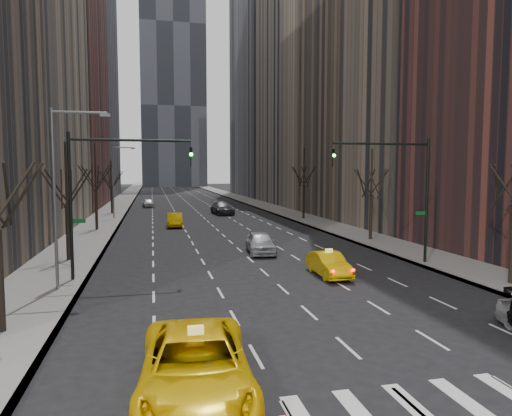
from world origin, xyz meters
TOP-DOWN VIEW (x-y plane):
  - ground at (0.00, 0.00)m, footprint 400.00×400.00m
  - sidewalk_left at (-12.25, 70.00)m, footprint 4.50×320.00m
  - sidewalk_right at (12.25, 70.00)m, footprint 4.50×320.00m
  - bld_left_far at (-21.50, 66.00)m, footprint 14.00×28.00m
  - bld_left_deep at (-21.50, 96.00)m, footprint 14.00×30.00m
  - bld_right_far at (21.50, 64.00)m, footprint 14.00×28.00m
  - bld_right_deep at (21.50, 95.00)m, footprint 14.00×30.00m
  - tower_far at (2.00, 170.00)m, footprint 24.00×24.00m
  - tree_lw_b at (-12.00, 18.00)m, footprint 3.36×3.50m
  - tree_lw_c at (-12.00, 34.00)m, footprint 3.36×3.50m
  - tree_lw_d at (-12.00, 52.00)m, footprint 3.36×3.50m
  - tree_rw_b at (12.00, 22.00)m, footprint 3.36×3.50m
  - tree_rw_c at (12.00, 40.00)m, footprint 3.36×3.50m
  - traffic_mast_left at (-9.11, 12.00)m, footprint 6.69×0.39m
  - traffic_mast_right at (9.11, 12.00)m, footprint 6.69×0.39m
  - streetlight_near at (-10.84, 10.00)m, footprint 2.83×0.22m
  - streetlight_far at (-10.84, 45.00)m, footprint 2.83×0.22m
  - taxi_suv at (-5.44, -2.38)m, footprint 3.38×6.57m
  - taxi_sedan at (3.40, 10.23)m, footprint 1.52×4.19m
  - silver_sedan_ahead at (1.24, 18.19)m, footprint 2.33×4.85m
  - far_taxi at (-4.12, 35.81)m, footprint 1.77×4.59m
  - far_suv_grey at (3.02, 48.66)m, footprint 2.92×6.20m
  - far_car_white at (-7.17, 63.62)m, footprint 2.15×4.35m

SIDE VIEW (x-z plane):
  - ground at x=0.00m, z-range 0.00..0.00m
  - sidewalk_left at x=-12.25m, z-range 0.00..0.15m
  - sidewalk_right at x=12.25m, z-range 0.00..0.15m
  - taxi_sedan at x=3.40m, z-range 0.00..1.38m
  - far_car_white at x=-7.17m, z-range 0.00..1.43m
  - far_taxi at x=-4.12m, z-range 0.00..1.49m
  - silver_sedan_ahead at x=1.24m, z-range 0.00..1.60m
  - far_suv_grey at x=3.02m, z-range 0.00..1.75m
  - taxi_suv at x=-5.44m, z-range 0.00..1.77m
  - tree_lw_d at x=-12.00m, z-range -0.12..7.24m
  - tree_lw_b at x=-12.00m, z-range -0.19..7.63m
  - tree_rw_b at x=12.00m, z-range -0.19..7.63m
  - tree_lw_c at x=-12.00m, z-range -0.33..8.41m
  - tree_rw_c at x=12.00m, z-range -0.33..8.41m
  - traffic_mast_left at x=-9.11m, z-range 1.49..9.49m
  - traffic_mast_right at x=9.11m, z-range 1.49..9.49m
  - streetlight_near at x=-10.84m, z-range 1.12..10.12m
  - streetlight_far at x=-10.84m, z-range 1.12..10.12m
  - bld_left_far at x=-21.50m, z-range 0.00..44.00m
  - bld_right_far at x=21.50m, z-range 0.00..50.00m
  - bld_right_deep at x=21.50m, z-range 0.00..58.00m
  - bld_left_deep at x=-21.50m, z-range 0.00..60.00m
  - tower_far at x=2.00m, z-range 0.00..120.00m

